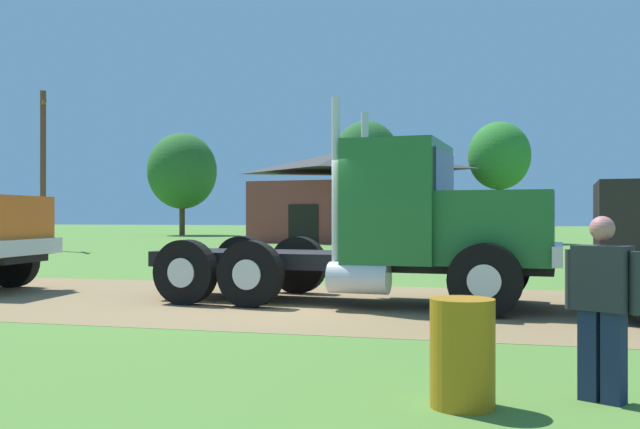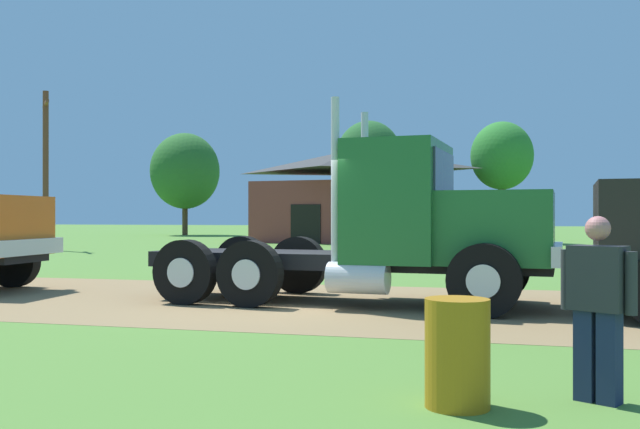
{
  "view_description": "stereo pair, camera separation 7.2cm",
  "coord_description": "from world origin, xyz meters",
  "views": [
    {
      "loc": [
        3.78,
        -12.44,
        1.57
      ],
      "look_at": [
        0.2,
        1.42,
        1.59
      ],
      "focal_mm": 40.43,
      "sensor_mm": 36.0,
      "label": 1
    },
    {
      "loc": [
        3.85,
        -12.42,
        1.57
      ],
      "look_at": [
        0.2,
        1.42,
        1.59
      ],
      "focal_mm": 40.43,
      "sensor_mm": 36.0,
      "label": 2
    }
  ],
  "objects": [
    {
      "name": "utility_pole_near",
      "position": [
        -16.64,
        16.14,
        3.88
      ],
      "size": [
        1.5,
        1.79,
        7.27
      ],
      "color": "brown",
      "rests_on": "ground_plane"
    },
    {
      "name": "tree_mid",
      "position": [
        -5.27,
        35.08,
        5.49
      ],
      "size": [
        4.41,
        4.41,
        7.94
      ],
      "color": "#513823",
      "rests_on": "ground_plane"
    },
    {
      "name": "shed_building",
      "position": [
        -5.15,
        29.51,
        2.66
      ],
      "size": [
        11.71,
        8.78,
        5.51
      ],
      "color": "brown",
      "rests_on": "ground_plane"
    },
    {
      "name": "ground_plane",
      "position": [
        0.0,
        0.0,
        0.0
      ],
      "size": [
        200.0,
        200.0,
        0.0
      ],
      "primitive_type": "plane",
      "color": "#527F32"
    },
    {
      "name": "tree_right",
      "position": [
        3.43,
        30.24,
        4.98
      ],
      "size": [
        3.56,
        3.56,
        6.98
      ],
      "color": "#513823",
      "rests_on": "ground_plane"
    },
    {
      "name": "visitor_by_barrel",
      "position": [
        4.57,
        -5.98,
        0.84
      ],
      "size": [
        0.58,
        0.44,
        1.57
      ],
      "color": "#2D2D33",
      "rests_on": "ground_plane"
    },
    {
      "name": "tree_left",
      "position": [
        -21.36,
        40.66,
        5.15
      ],
      "size": [
        5.53,
        5.53,
        8.2
      ],
      "color": "#513823",
      "rests_on": "ground_plane"
    },
    {
      "name": "truck_foreground_white",
      "position": [
        2.04,
        0.16,
        1.33
      ],
      "size": [
        7.43,
        3.13,
        3.56
      ],
      "color": "black",
      "rests_on": "ground_plane"
    },
    {
      "name": "dirt_track",
      "position": [
        0.0,
        0.0,
        0.0
      ],
      "size": [
        120.0,
        6.71,
        0.01
      ],
      "primitive_type": "cube",
      "color": "olive",
      "rests_on": "ground_plane"
    },
    {
      "name": "steel_barrel",
      "position": [
        3.44,
        -6.45,
        0.44
      ],
      "size": [
        0.53,
        0.53,
        0.89
      ],
      "primitive_type": "cylinder",
      "color": "#B27214",
      "rests_on": "ground_plane"
    }
  ]
}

